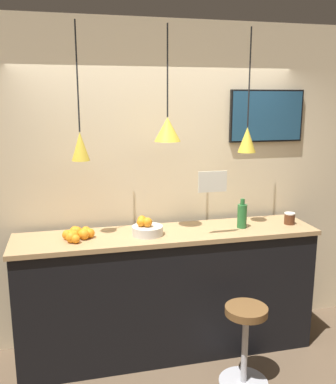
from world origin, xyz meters
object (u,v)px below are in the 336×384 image
(spread_jar, at_px, (290,218))
(mounted_tv, at_px, (267,116))
(fruit_bowl, at_px, (147,229))
(bar_stool, at_px, (245,335))
(juice_bottle, at_px, (242,215))

(spread_jar, bearing_deg, mounted_tv, 104.38)
(fruit_bowl, distance_m, spread_jar, 1.31)
(fruit_bowl, relative_size, mounted_tv, 0.36)
(mounted_tv, bearing_deg, spread_jar, -75.62)
(bar_stool, bearing_deg, mounted_tv, 59.09)
(juice_bottle, bearing_deg, fruit_bowl, 179.82)
(juice_bottle, relative_size, spread_jar, 2.50)
(bar_stool, height_order, juice_bottle, juice_bottle)
(fruit_bowl, bearing_deg, bar_stool, -40.29)
(bar_stool, distance_m, juice_bottle, 1.00)
(bar_stool, height_order, fruit_bowl, fruit_bowl)
(fruit_bowl, xyz_separation_m, juice_bottle, (0.85, -0.00, 0.06))
(spread_jar, height_order, mounted_tv, mounted_tv)
(juice_bottle, height_order, spread_jar, juice_bottle)
(fruit_bowl, height_order, mounted_tv, mounted_tv)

